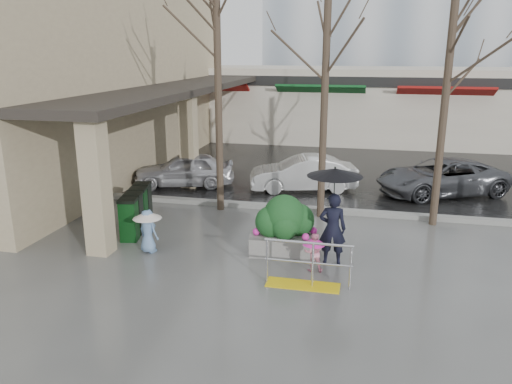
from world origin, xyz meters
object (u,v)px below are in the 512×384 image
at_px(tree_mideast, 450,53).
at_px(car_c, 441,177).
at_px(tree_west, 217,45).
at_px(planter, 285,225).
at_px(news_boxes, 136,210).
at_px(car_a, 184,170).
at_px(child_blue, 148,226).
at_px(car_b, 303,173).
at_px(tree_midwest, 327,39).
at_px(woman, 333,207).
at_px(child_pink, 314,249).
at_px(handrail, 306,270).

height_order(tree_mideast, car_c, tree_mideast).
xyz_separation_m(tree_west, planter, (2.59, -3.05, -4.36)).
bearing_deg(car_c, news_boxes, -82.30).
bearing_deg(car_a, car_c, 79.80).
xyz_separation_m(child_blue, car_b, (3.03, 6.61, -0.06)).
bearing_deg(news_boxes, tree_midwest, 13.61).
bearing_deg(car_b, woman, -1.59).
xyz_separation_m(tree_west, child_blue, (-0.76, -3.78, -4.40)).
height_order(tree_mideast, child_blue, tree_mideast).
height_order(tree_mideast, planter, tree_mideast).
height_order(tree_west, child_pink, tree_west).
xyz_separation_m(handrail, tree_midwest, (-0.16, 4.80, 4.86)).
xyz_separation_m(woman, child_blue, (-4.57, -0.30, -0.73)).
xyz_separation_m(handrail, planter, (-0.77, 1.75, 0.34)).
height_order(handrail, child_pink, handrail).
bearing_deg(car_b, car_c, 81.38).
bearing_deg(tree_west, planter, -49.63).
relative_size(handrail, car_c, 0.42).
distance_m(handrail, tree_west, 7.52).
height_order(tree_west, car_a, tree_west).
bearing_deg(child_blue, car_c, -117.97).
bearing_deg(child_pink, child_blue, -15.22).
bearing_deg(handrail, news_boxes, 154.44).
relative_size(child_blue, car_b, 0.29).
xyz_separation_m(woman, planter, (-1.21, 0.43, -0.69)).
bearing_deg(woman, car_b, -79.31).
distance_m(handrail, child_pink, 0.83).
relative_size(news_boxes, car_a, 0.58).
distance_m(child_pink, car_c, 8.25).
height_order(tree_midwest, child_blue, tree_midwest).
height_order(tree_west, planter, tree_west).
distance_m(tree_west, child_pink, 6.96).
bearing_deg(handrail, child_pink, 85.03).
distance_m(woman, child_pink, 1.09).
bearing_deg(child_pink, tree_west, -61.63).
relative_size(woman, car_c, 0.53).
bearing_deg(tree_midwest, tree_west, -180.00).
bearing_deg(car_c, planter, -60.25).
xyz_separation_m(handrail, tree_mideast, (3.14, 4.80, 4.48)).
relative_size(tree_midwest, child_pink, 7.60).
height_order(tree_midwest, planter, tree_midwest).
bearing_deg(car_b, news_boxes, -53.15).
bearing_deg(car_c, car_b, -108.60).
bearing_deg(tree_mideast, child_pink, -127.56).
bearing_deg(car_b, tree_midwest, 2.89).
bearing_deg(tree_west, news_boxes, -126.90).
bearing_deg(news_boxes, woman, -23.14).
height_order(tree_mideast, child_pink, tree_mideast).
height_order(handrail, planter, planter).
height_order(woman, car_a, woman).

